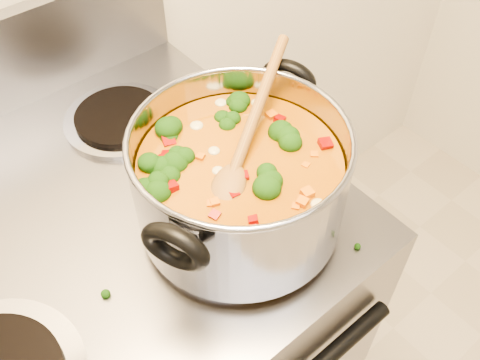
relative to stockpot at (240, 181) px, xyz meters
name	(u,v)px	position (x,y,z in m)	size (l,w,h in m)	color
stockpot	(240,181)	(0.00, 0.00, 0.00)	(0.33, 0.27, 0.16)	#9B9BA3
wooden_spoon	(244,145)	(0.01, 0.01, 0.05)	(0.24, 0.16, 0.08)	brown
cooktop_crumbs	(197,188)	(-0.01, 0.09, -0.08)	(0.38, 0.21, 0.01)	black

